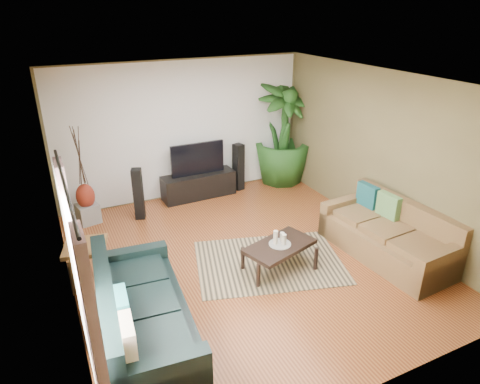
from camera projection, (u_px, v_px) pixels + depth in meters
floor at (246, 258)px, 6.63m from camera, size 5.50×5.50×0.00m
ceiling at (247, 81)px, 5.54m from camera, size 5.50×5.50×0.00m
wall_back at (183, 130)px, 8.35m from camera, size 5.00×0.00×5.00m
wall_front at (383, 282)px, 3.82m from camera, size 5.00×0.00×5.00m
wall_left at (59, 212)px, 5.09m from camera, size 0.00×5.50×5.50m
wall_right at (381, 153)px, 7.08m from camera, size 0.00×5.50×5.50m
backwall_panel at (183, 131)px, 8.34m from camera, size 4.90×0.00×4.90m
window_pane at (75, 280)px, 3.76m from camera, size 0.00×1.80×1.80m
curtain_near at (99, 358)px, 3.27m from camera, size 0.08×0.35×2.20m
curtain_far at (76, 260)px, 4.50m from camera, size 0.08×0.35×2.20m
curtain_rod at (64, 185)px, 3.42m from camera, size 0.03×1.90×0.03m
sofa_left at (144, 307)px, 4.92m from camera, size 1.17×2.33×0.85m
sofa_right at (387, 231)px, 6.55m from camera, size 1.08×2.14×0.85m
area_rug at (269, 262)px, 6.54m from camera, size 2.53×2.10×0.01m
coffee_table at (279, 257)px, 6.28m from camera, size 1.16×0.85×0.43m
candle_tray at (280, 244)px, 6.19m from camera, size 0.32×0.32×0.01m
candle_tall at (276, 237)px, 6.15m from camera, size 0.07×0.07×0.21m
candle_mid at (284, 239)px, 6.14m from camera, size 0.07×0.07×0.16m
candle_short at (282, 237)px, 6.24m from camera, size 0.07×0.07×0.13m
tv_stand at (199, 185)px, 8.66m from camera, size 1.49×0.49×0.49m
television at (198, 159)px, 8.43m from camera, size 1.09×0.06×0.64m
speaker_left at (138, 194)px, 7.70m from camera, size 0.23×0.24×0.95m
speaker_right at (238, 167)px, 8.92m from camera, size 0.22×0.23×0.99m
potted_plant at (282, 133)px, 9.09m from camera, size 1.39×1.39×2.18m
plant_pot at (281, 174)px, 9.47m from camera, size 0.40×0.40×0.31m
pedestal at (88, 213)px, 7.67m from camera, size 0.42×0.42×0.35m
vase at (85, 196)px, 7.53m from camera, size 0.32×0.32×0.45m
side_table at (88, 263)px, 5.99m from camera, size 0.68×0.68×0.59m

